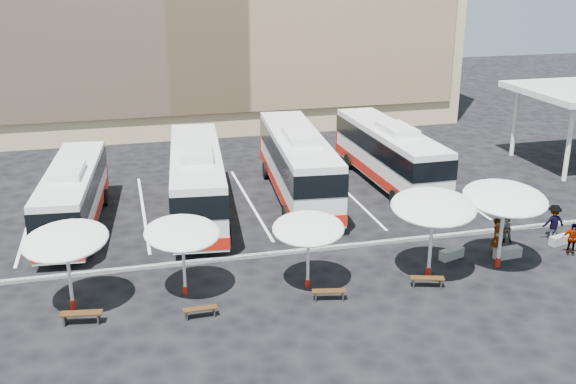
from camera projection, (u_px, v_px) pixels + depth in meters
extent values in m
plane|color=black|center=(283.00, 259.00, 31.36)|extent=(120.00, 120.00, 0.00)
cylinder|color=silver|center=(569.00, 144.00, 41.67)|extent=(0.30, 0.30, 4.80)
cylinder|color=silver|center=(515.00, 122.00, 47.16)|extent=(0.30, 0.30, 4.80)
cube|color=black|center=(281.00, 253.00, 31.79)|extent=(34.00, 0.25, 0.15)
cube|color=white|center=(29.00, 221.00, 35.87)|extent=(0.15, 12.00, 0.01)
cube|color=white|center=(143.00, 211.00, 37.27)|extent=(0.15, 12.00, 0.01)
cube|color=white|center=(250.00, 202.00, 38.68)|extent=(0.15, 12.00, 0.01)
cube|color=white|center=(348.00, 193.00, 40.09)|extent=(0.15, 12.00, 0.01)
cube|color=white|center=(441.00, 185.00, 41.49)|extent=(0.15, 12.00, 0.01)
cube|color=silver|center=(73.00, 195.00, 34.48)|extent=(3.31, 11.15, 2.75)
cube|color=black|center=(72.00, 185.00, 34.30)|extent=(3.37, 11.21, 1.01)
cube|color=#B2180C|center=(75.00, 213.00, 34.81)|extent=(3.37, 11.21, 0.50)
cube|color=#B2180C|center=(88.00, 175.00, 39.83)|extent=(2.35, 0.40, 1.28)
cube|color=silver|center=(67.00, 171.00, 33.12)|extent=(1.72, 2.87, 0.37)
cylinder|color=black|center=(63.00, 199.00, 37.73)|extent=(0.40, 0.94, 0.92)
cylinder|color=black|center=(105.00, 197.00, 38.07)|extent=(0.40, 0.94, 0.92)
cylinder|color=black|center=(40.00, 249.00, 31.33)|extent=(0.40, 0.94, 0.92)
cylinder|color=black|center=(90.00, 245.00, 31.66)|extent=(0.40, 0.94, 0.92)
cube|color=silver|center=(197.00, 179.00, 36.12)|extent=(3.82, 12.69, 3.12)
cube|color=black|center=(196.00, 168.00, 35.92)|extent=(3.89, 12.76, 1.15)
cube|color=#B2180C|center=(198.00, 199.00, 36.50)|extent=(3.89, 12.76, 0.57)
cube|color=#B2180C|center=(195.00, 161.00, 42.21)|extent=(2.67, 0.47, 1.46)
cube|color=silver|center=(196.00, 153.00, 34.57)|extent=(1.97, 3.27, 0.42)
cylinder|color=black|center=(174.00, 186.00, 39.83)|extent=(0.47, 1.07, 1.04)
cylinder|color=black|center=(218.00, 184.00, 40.21)|extent=(0.47, 1.07, 1.04)
cylinder|color=black|center=(173.00, 236.00, 32.54)|extent=(0.47, 1.07, 1.04)
cylinder|color=black|center=(227.00, 233.00, 32.91)|extent=(0.47, 1.07, 1.04)
cube|color=silver|center=(298.00, 162.00, 38.93)|extent=(3.78, 13.05, 3.22)
cube|color=black|center=(298.00, 152.00, 38.72)|extent=(3.85, 13.12, 1.18)
cube|color=#B2180C|center=(298.00, 182.00, 39.31)|extent=(3.85, 13.12, 0.59)
cube|color=#B2180C|center=(281.00, 147.00, 45.19)|extent=(2.75, 0.45, 1.50)
cube|color=silver|center=(301.00, 136.00, 37.33)|extent=(1.99, 3.35, 0.43)
cylinder|color=black|center=(266.00, 170.00, 42.73)|extent=(0.47, 1.10, 1.07)
cylinder|color=black|center=(308.00, 168.00, 43.14)|extent=(0.47, 1.10, 1.07)
cylinder|color=black|center=(287.00, 215.00, 35.23)|extent=(0.47, 1.10, 1.07)
cylinder|color=black|center=(337.00, 212.00, 35.64)|extent=(0.47, 1.10, 1.07)
cube|color=silver|center=(389.00, 153.00, 41.28)|extent=(2.70, 12.20, 3.04)
cube|color=black|center=(389.00, 143.00, 41.08)|extent=(2.77, 12.26, 1.12)
cube|color=#B2180C|center=(388.00, 170.00, 41.64)|extent=(2.77, 12.26, 0.56)
cube|color=#B2180C|center=(354.00, 140.00, 47.08)|extent=(2.60, 0.24, 1.42)
cube|color=silver|center=(397.00, 129.00, 39.79)|extent=(1.66, 3.06, 0.41)
cylinder|color=black|center=(349.00, 161.00, 44.68)|extent=(0.37, 1.02, 1.01)
cylinder|color=black|center=(384.00, 159.00, 45.31)|extent=(0.37, 1.02, 1.01)
cylinder|color=black|center=(395.00, 198.00, 37.75)|extent=(0.37, 1.02, 1.01)
cylinder|color=black|center=(437.00, 195.00, 38.37)|extent=(0.37, 1.02, 1.01)
cylinder|color=silver|center=(69.00, 276.00, 26.38)|extent=(0.18, 0.18, 2.92)
cylinder|color=#B2180C|center=(73.00, 304.00, 26.79)|extent=(0.28, 0.28, 0.39)
ellipsoid|color=silver|center=(65.00, 240.00, 25.89)|extent=(4.34, 4.37, 1.00)
cylinder|color=silver|center=(184.00, 264.00, 27.59)|extent=(0.15, 0.15, 2.72)
cylinder|color=#B2180C|center=(185.00, 290.00, 27.97)|extent=(0.24, 0.24, 0.36)
ellipsoid|color=silver|center=(182.00, 233.00, 27.13)|extent=(3.67, 3.70, 0.93)
cylinder|color=silver|center=(308.00, 259.00, 28.21)|extent=(0.16, 0.16, 2.66)
cylinder|color=#B2180C|center=(308.00, 283.00, 28.59)|extent=(0.25, 0.25, 0.35)
ellipsoid|color=silver|center=(308.00, 228.00, 27.77)|extent=(3.81, 3.84, 0.91)
cylinder|color=silver|center=(431.00, 243.00, 29.10)|extent=(0.19, 0.19, 3.22)
cylinder|color=#B2180C|center=(428.00, 272.00, 29.56)|extent=(0.30, 0.30, 0.43)
ellipsoid|color=silver|center=(433.00, 207.00, 28.56)|extent=(4.58, 4.61, 1.10)
cylinder|color=silver|center=(501.00, 233.00, 30.02)|extent=(0.17, 0.17, 3.26)
cylinder|color=#B2180C|center=(498.00, 262.00, 30.48)|extent=(0.26, 0.26, 0.43)
ellipsoid|color=silver|center=(505.00, 198.00, 29.46)|extent=(4.10, 4.14, 1.12)
cube|color=black|center=(81.00, 313.00, 25.61)|extent=(1.62, 0.66, 0.06)
cube|color=black|center=(65.00, 320.00, 25.63)|extent=(0.12, 0.40, 0.42)
cube|color=black|center=(99.00, 318.00, 25.75)|extent=(0.12, 0.40, 0.42)
cube|color=black|center=(200.00, 309.00, 26.10)|extent=(1.34, 0.38, 0.05)
cube|color=black|center=(187.00, 315.00, 26.03)|extent=(0.06, 0.34, 0.35)
cube|color=black|center=(214.00, 311.00, 26.30)|extent=(0.06, 0.34, 0.35)
cube|color=black|center=(329.00, 291.00, 27.43)|extent=(1.44, 0.65, 0.06)
cube|color=black|center=(315.00, 296.00, 27.48)|extent=(0.13, 0.36, 0.37)
cube|color=black|center=(343.00, 295.00, 27.53)|extent=(0.13, 0.36, 0.37)
cube|color=black|center=(427.00, 278.00, 28.53)|extent=(1.48, 0.78, 0.06)
cube|color=black|center=(413.00, 282.00, 28.63)|extent=(0.16, 0.36, 0.38)
cube|color=black|center=(441.00, 283.00, 28.58)|extent=(0.16, 0.36, 0.38)
cube|color=gray|center=(452.00, 254.00, 31.31)|extent=(1.32, 0.80, 0.47)
cube|color=gray|center=(508.00, 253.00, 31.39)|extent=(1.34, 0.53, 0.49)
cube|color=gray|center=(560.00, 240.00, 32.92)|extent=(1.21, 0.65, 0.43)
imported|color=black|center=(497.00, 237.00, 31.36)|extent=(0.82, 0.74, 1.89)
imported|color=black|center=(506.00, 228.00, 32.96)|extent=(0.87, 0.75, 1.54)
imported|color=black|center=(572.00, 239.00, 31.60)|extent=(0.99, 0.72, 1.55)
imported|color=black|center=(554.00, 222.00, 33.29)|extent=(1.20, 0.75, 1.80)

